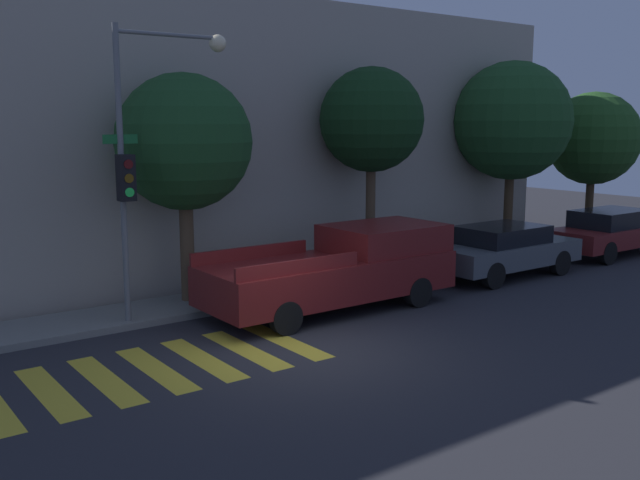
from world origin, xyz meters
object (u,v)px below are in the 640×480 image
(traffic_light_pole, at_px, (147,141))
(pickup_truck, at_px, (341,268))
(tree_midblock, at_px, (371,121))
(tree_far_end, at_px, (512,121))
(sedan_middle, at_px, (611,231))
(tree_near_corner, at_px, (184,143))
(sedan_near_corner, at_px, (503,249))
(tree_behind_truck, at_px, (593,139))

(traffic_light_pole, relative_size, pickup_truck, 1.04)
(pickup_truck, bearing_deg, tree_midblock, 39.17)
(tree_far_end, bearing_deg, sedan_middle, -44.35)
(tree_near_corner, bearing_deg, sedan_middle, -9.39)
(sedan_middle, relative_size, tree_far_end, 0.77)
(sedan_near_corner, height_order, tree_far_end, tree_far_end)
(sedan_near_corner, xyz_separation_m, sedan_middle, (5.11, 0.00, 0.02))
(sedan_near_corner, bearing_deg, tree_behind_truck, 16.88)
(pickup_truck, bearing_deg, tree_behind_truck, 9.78)
(sedan_middle, distance_m, tree_far_end, 4.61)
(sedan_middle, relative_size, tree_behind_truck, 0.90)
(sedan_near_corner, relative_size, tree_behind_truck, 0.86)
(traffic_light_pole, relative_size, sedan_near_corner, 1.36)
(tree_behind_truck, bearing_deg, tree_midblock, -180.00)
(pickup_truck, height_order, sedan_middle, pickup_truck)
(sedan_middle, xyz_separation_m, tree_behind_truck, (2.13, 2.20, 2.76))
(traffic_light_pole, height_order, sedan_middle, traffic_light_pole)
(tree_behind_truck, bearing_deg, sedan_near_corner, -163.12)
(pickup_truck, height_order, tree_near_corner, tree_near_corner)
(pickup_truck, relative_size, sedan_middle, 1.25)
(sedan_middle, distance_m, tree_near_corner, 13.79)
(tree_near_corner, bearing_deg, tree_far_end, 0.00)
(pickup_truck, relative_size, tree_behind_truck, 1.12)
(tree_far_end, distance_m, tree_behind_truck, 4.42)
(pickup_truck, xyz_separation_m, tree_midblock, (2.70, 2.20, 3.23))
(tree_far_end, bearing_deg, traffic_light_pole, -175.70)
(tree_near_corner, height_order, tree_far_end, tree_far_end)
(tree_near_corner, height_order, tree_behind_truck, tree_near_corner)
(tree_midblock, bearing_deg, sedan_middle, -15.50)
(tree_near_corner, relative_size, tree_midblock, 0.94)
(pickup_truck, distance_m, tree_near_corner, 4.42)
(sedan_middle, bearing_deg, tree_far_end, 135.65)
(tree_midblock, relative_size, tree_behind_truck, 1.08)
(traffic_light_pole, bearing_deg, tree_far_end, 4.30)
(tree_midblock, relative_size, tree_far_end, 0.93)
(sedan_middle, distance_m, tree_behind_truck, 4.12)
(tree_midblock, height_order, tree_behind_truck, tree_midblock)
(sedan_near_corner, height_order, tree_near_corner, tree_near_corner)
(sedan_near_corner, distance_m, sedan_middle, 5.11)
(sedan_near_corner, distance_m, tree_far_end, 4.95)
(sedan_middle, bearing_deg, tree_near_corner, 170.61)
(pickup_truck, height_order, sedan_near_corner, pickup_truck)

